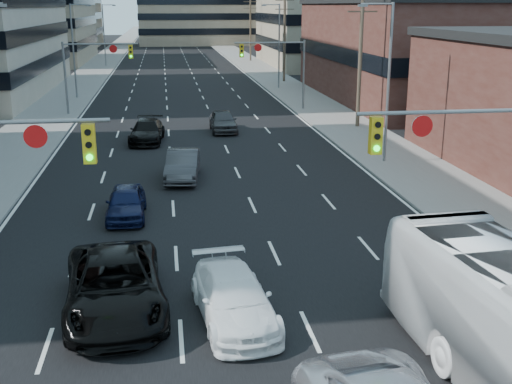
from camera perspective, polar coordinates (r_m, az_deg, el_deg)
name	(u,v)px	position (r m, az deg, el deg)	size (l,w,h in m)	color
road_surface	(172,49)	(140.11, -7.47, 12.51)	(18.00, 300.00, 0.02)	black
sidewalk_left	(117,49)	(140.41, -12.28, 12.32)	(5.00, 300.00, 0.15)	slate
sidewalk_right	(226,48)	(140.74, -2.67, 12.67)	(5.00, 300.00, 0.15)	slate
office_left_far	(21,11)	(112.00, -20.16, 14.88)	(20.00, 30.00, 16.00)	gray
storefront_right_mid	(436,52)	(65.36, 15.67, 11.88)	(20.00, 30.00, 9.00)	#472119
office_right_far	(341,18)	(101.49, 7.56, 15.09)	(22.00, 28.00, 14.00)	gray
bg_block_left	(39,0)	(152.06, -18.71, 15.88)	(24.00, 24.00, 20.00)	#ADA089
bg_block_right	(320,19)	(143.92, 5.74, 15.05)	(22.00, 22.00, 12.00)	gray
signal_near_right	(481,159)	(20.66, 19.34, 2.77)	(6.59, 0.33, 6.00)	slate
signal_far_left	(93,63)	(55.29, -14.27, 11.08)	(6.09, 0.33, 6.00)	slate
signal_far_right	(277,61)	(55.84, 1.92, 11.60)	(6.09, 0.33, 6.00)	slate
utility_pole_block	(361,49)	(48.06, 9.29, 12.42)	(2.20, 0.28, 11.00)	#4C3D2D
utility_pole_midblock	(285,33)	(77.19, 2.55, 13.98)	(2.20, 0.28, 11.00)	#4C3D2D
utility_pole_distant	(250,25)	(106.81, -0.50, 14.62)	(2.20, 0.28, 11.00)	#4C3D2D
streetlight_left_mid	(75,46)	(65.46, -15.81, 12.36)	(2.03, 0.22, 9.00)	slate
streetlight_left_far	(105,32)	(100.24, -13.28, 13.68)	(2.03, 0.22, 9.00)	slate
streetlight_right_near	(386,76)	(37.13, 11.50, 10.11)	(2.03, 0.22, 9.00)	slate
streetlight_right_far	(278,42)	(71.00, 1.94, 13.20)	(2.03, 0.22, 9.00)	slate
black_pickup	(115,286)	(19.60, -12.44, -8.14)	(2.83, 6.13, 1.70)	black
white_van	(234,298)	(18.73, -1.99, -9.41)	(1.99, 4.89, 1.42)	white
sedan_blue	(126,202)	(28.08, -11.47, -0.91)	(1.62, 4.03, 1.37)	#0C1233
sedan_grey_center	(183,165)	(33.86, -6.53, 2.39)	(1.62, 4.65, 1.53)	#373639
sedan_black_far	(147,131)	(43.60, -9.67, 5.34)	(2.07, 5.10, 1.48)	black
sedan_grey_right	(223,121)	(46.78, -2.95, 6.33)	(1.84, 4.57, 1.56)	#38393B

